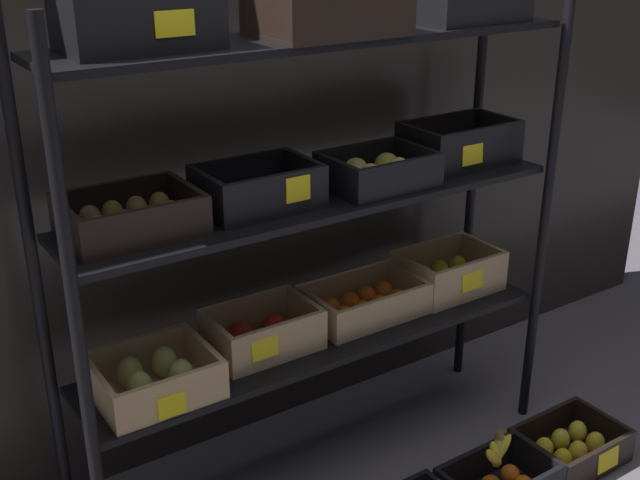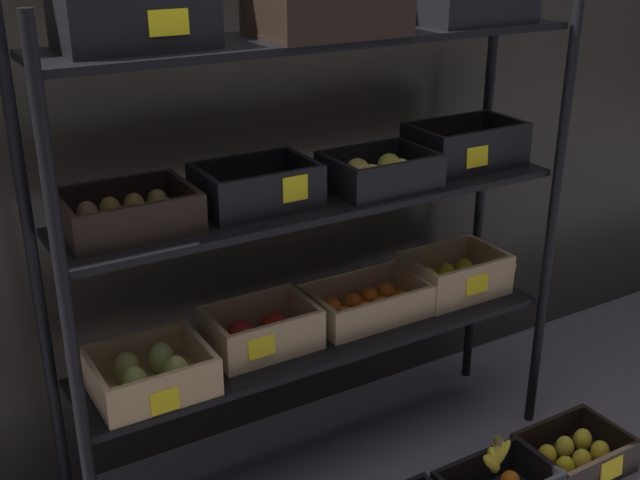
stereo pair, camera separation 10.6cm
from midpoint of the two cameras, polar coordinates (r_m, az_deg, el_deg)
ground_plane at (r=2.67m, az=-1.18°, el=-15.72°), size 10.00×10.00×0.00m
storefront_wall at (r=2.45m, az=-6.16°, el=12.54°), size 3.91×0.12×2.47m
display_rack at (r=2.23m, az=-1.07°, el=3.29°), size 1.63×0.37×1.49m
crate_ground_lemon at (r=2.77m, az=16.46°, el=-14.10°), size 0.33×0.25×0.11m
banana_bunch_loose at (r=2.46m, az=11.39°, el=-14.76°), size 0.14×0.04×0.13m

